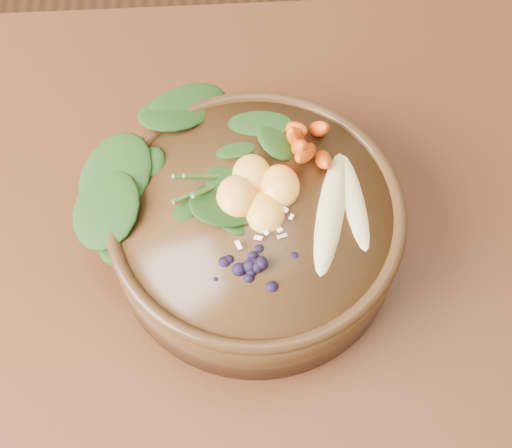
# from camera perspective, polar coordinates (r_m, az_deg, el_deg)

# --- Properties ---
(dining_table) EXTENTS (1.60, 0.90, 0.75)m
(dining_table) POSITION_cam_1_polar(r_m,az_deg,el_deg) (0.81, 15.03, -10.45)
(dining_table) COLOR #331C0C
(dining_table) RESTS_ON ground
(stoneware_bowl) EXTENTS (0.30, 0.30, 0.08)m
(stoneware_bowl) POSITION_cam_1_polar(r_m,az_deg,el_deg) (0.70, 0.00, -0.40)
(stoneware_bowl) COLOR #402914
(stoneware_bowl) RESTS_ON dining_table
(kale_heap) EXTENTS (0.20, 0.18, 0.04)m
(kale_heap) POSITION_cam_1_polar(r_m,az_deg,el_deg) (0.68, -3.64, 6.33)
(kale_heap) COLOR #1E4113
(kale_heap) RESTS_ON stoneware_bowl
(carrot_cluster) EXTENTS (0.06, 0.06, 0.08)m
(carrot_cluster) POSITION_cam_1_polar(r_m,az_deg,el_deg) (0.68, 4.38, 8.32)
(carrot_cluster) COLOR #E25818
(carrot_cluster) RESTS_ON stoneware_bowl
(banana_halves) EXTENTS (0.07, 0.16, 0.03)m
(banana_halves) POSITION_cam_1_polar(r_m,az_deg,el_deg) (0.66, 7.05, 1.99)
(banana_halves) COLOR #E0CC84
(banana_halves) RESTS_ON stoneware_bowl
(mandarin_cluster) EXTENTS (0.09, 0.09, 0.03)m
(mandarin_cluster) POSITION_cam_1_polar(r_m,az_deg,el_deg) (0.66, 0.18, 3.15)
(mandarin_cluster) COLOR #FFA838
(mandarin_cluster) RESTS_ON stoneware_bowl
(blueberry_pile) EXTENTS (0.14, 0.11, 0.04)m
(blueberry_pile) POSITION_cam_1_polar(r_m,az_deg,el_deg) (0.62, 0.21, -2.55)
(blueberry_pile) COLOR black
(blueberry_pile) RESTS_ON stoneware_bowl
(coconut_flakes) EXTENTS (0.09, 0.07, 0.01)m
(coconut_flakes) POSITION_cam_1_polar(r_m,az_deg,el_deg) (0.65, 0.15, -0.12)
(coconut_flakes) COLOR white
(coconut_flakes) RESTS_ON stoneware_bowl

